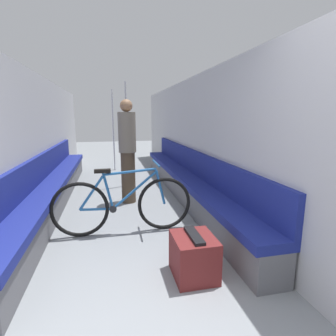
{
  "coord_description": "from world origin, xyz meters",
  "views": [
    {
      "loc": [
        -0.19,
        -1.04,
        1.52
      ],
      "look_at": [
        0.78,
        3.3,
        0.62
      ],
      "focal_mm": 28.0,
      "sensor_mm": 36.0,
      "label": 1
    }
  ],
  "objects_px": {
    "grab_pole_near": "(127,137)",
    "grab_pole_far": "(113,132)",
    "bicycle": "(123,205)",
    "passenger_standing": "(128,150)",
    "luggage_bag": "(194,256)",
    "bench_seat_row_right": "(185,181)",
    "bench_seat_row_left": "(53,188)"
  },
  "relations": [
    {
      "from": "bench_seat_row_left",
      "to": "grab_pole_far",
      "type": "relative_size",
      "value": 2.6
    },
    {
      "from": "grab_pole_far",
      "to": "luggage_bag",
      "type": "relative_size",
      "value": 4.96
    },
    {
      "from": "bench_seat_row_left",
      "to": "bicycle",
      "type": "xyz_separation_m",
      "value": [
        1.12,
        -1.35,
        0.08
      ]
    },
    {
      "from": "grab_pole_near",
      "to": "grab_pole_far",
      "type": "height_order",
      "value": "same"
    },
    {
      "from": "passenger_standing",
      "to": "luggage_bag",
      "type": "distance_m",
      "value": 2.52
    },
    {
      "from": "bench_seat_row_right",
      "to": "luggage_bag",
      "type": "height_order",
      "value": "bench_seat_row_right"
    },
    {
      "from": "bench_seat_row_right",
      "to": "grab_pole_near",
      "type": "distance_m",
      "value": 1.63
    },
    {
      "from": "bicycle",
      "to": "passenger_standing",
      "type": "relative_size",
      "value": 1.01
    },
    {
      "from": "grab_pole_far",
      "to": "luggage_bag",
      "type": "xyz_separation_m",
      "value": [
        0.62,
        -5.29,
        -0.87
      ]
    },
    {
      "from": "grab_pole_far",
      "to": "luggage_bag",
      "type": "bearing_deg",
      "value": -83.3
    },
    {
      "from": "bench_seat_row_left",
      "to": "grab_pole_near",
      "type": "distance_m",
      "value": 1.86
    },
    {
      "from": "grab_pole_near",
      "to": "luggage_bag",
      "type": "xyz_separation_m",
      "value": [
        0.37,
        -3.49,
        -0.87
      ]
    },
    {
      "from": "grab_pole_far",
      "to": "luggage_bag",
      "type": "height_order",
      "value": "grab_pole_far"
    },
    {
      "from": "grab_pole_near",
      "to": "bicycle",
      "type": "bearing_deg",
      "value": -95.4
    },
    {
      "from": "bench_seat_row_left",
      "to": "bench_seat_row_right",
      "type": "distance_m",
      "value": 2.35
    },
    {
      "from": "bench_seat_row_left",
      "to": "luggage_bag",
      "type": "distance_m",
      "value": 3.0
    },
    {
      "from": "bicycle",
      "to": "bench_seat_row_left",
      "type": "bearing_deg",
      "value": 124.77
    },
    {
      "from": "passenger_standing",
      "to": "bench_seat_row_right",
      "type": "bearing_deg",
      "value": 120.55
    },
    {
      "from": "bicycle",
      "to": "grab_pole_near",
      "type": "xyz_separation_m",
      "value": [
        0.22,
        2.38,
        0.69
      ]
    },
    {
      "from": "passenger_standing",
      "to": "luggage_bag",
      "type": "relative_size",
      "value": 4.01
    },
    {
      "from": "luggage_bag",
      "to": "grab_pole_far",
      "type": "bearing_deg",
      "value": 96.7
    },
    {
      "from": "bench_seat_row_left",
      "to": "bicycle",
      "type": "bearing_deg",
      "value": -50.35
    },
    {
      "from": "bicycle",
      "to": "grab_pole_far",
      "type": "relative_size",
      "value": 0.81
    },
    {
      "from": "bench_seat_row_left",
      "to": "grab_pole_far",
      "type": "distance_m",
      "value": 3.13
    },
    {
      "from": "grab_pole_far",
      "to": "bicycle",
      "type": "bearing_deg",
      "value": -89.66
    },
    {
      "from": "grab_pole_near",
      "to": "grab_pole_far",
      "type": "relative_size",
      "value": 1.0
    },
    {
      "from": "bench_seat_row_left",
      "to": "grab_pole_far",
      "type": "bearing_deg",
      "value": 68.85
    },
    {
      "from": "grab_pole_far",
      "to": "passenger_standing",
      "type": "relative_size",
      "value": 1.24
    },
    {
      "from": "bench_seat_row_right",
      "to": "grab_pole_far",
      "type": "distance_m",
      "value": 3.19
    },
    {
      "from": "passenger_standing",
      "to": "luggage_bag",
      "type": "height_order",
      "value": "passenger_standing"
    },
    {
      "from": "bicycle",
      "to": "grab_pole_near",
      "type": "relative_size",
      "value": 0.81
    },
    {
      "from": "bench_seat_row_left",
      "to": "passenger_standing",
      "type": "height_order",
      "value": "passenger_standing"
    }
  ]
}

